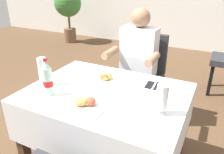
{
  "coord_description": "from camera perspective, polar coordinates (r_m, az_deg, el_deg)",
  "views": [
    {
      "loc": [
        0.84,
        -1.37,
        1.54
      ],
      "look_at": [
        0.13,
        0.05,
        0.82
      ],
      "focal_mm": 35.93,
      "sensor_mm": 36.0,
      "label": 1
    }
  ],
  "objects": [
    {
      "name": "seated_diner_far",
      "position": [
        2.33,
        6.27,
        3.54
      ],
      "size": [
        0.5,
        0.46,
        1.26
      ],
      "color": "#282D42",
      "rests_on": "ground"
    },
    {
      "name": "plate_near_camera",
      "position": [
        1.51,
        -6.49,
        -6.72
      ],
      "size": [
        0.26,
        0.26,
        0.07
      ],
      "color": "white",
      "rests_on": "main_dining_table"
    },
    {
      "name": "napkin_cutlery_set",
      "position": [
        1.8,
        11.33,
        -2.25
      ],
      "size": [
        0.18,
        0.19,
        0.01
      ],
      "color": "black",
      "rests_on": "main_dining_table"
    },
    {
      "name": "chair_far_diner_seat",
      "position": [
        2.48,
        7.72,
        0.82
      ],
      "size": [
        0.44,
        0.5,
        0.97
      ],
      "color": "#2D2D33",
      "rests_on": "ground"
    },
    {
      "name": "cola_bottle_primary",
      "position": [
        1.66,
        -16.04,
        -0.59
      ],
      "size": [
        0.07,
        0.07,
        0.28
      ],
      "color": "silver",
      "rests_on": "main_dining_table"
    },
    {
      "name": "beer_glass_middle",
      "position": [
        1.42,
        12.6,
        -5.56
      ],
      "size": [
        0.07,
        0.07,
        0.2
      ],
      "color": "white",
      "rests_on": "main_dining_table"
    },
    {
      "name": "main_dining_table",
      "position": [
        1.78,
        -1.46,
        -8.41
      ],
      "size": [
        1.19,
        0.9,
        0.74
      ],
      "color": "white",
      "rests_on": "ground"
    },
    {
      "name": "beer_glass_left",
      "position": [
        1.85,
        -17.19,
        1.48
      ],
      "size": [
        0.07,
        0.07,
        0.22
      ],
      "color": "white",
      "rests_on": "main_dining_table"
    },
    {
      "name": "plate_far_diner",
      "position": [
        1.85,
        -1.01,
        -0.44
      ],
      "size": [
        0.24,
        0.24,
        0.07
      ],
      "color": "white",
      "rests_on": "main_dining_table"
    },
    {
      "name": "potted_plant_corner",
      "position": [
        5.69,
        -11.14,
        17.19
      ],
      "size": [
        0.63,
        0.63,
        1.25
      ],
      "color": "brown",
      "rests_on": "ground"
    }
  ]
}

